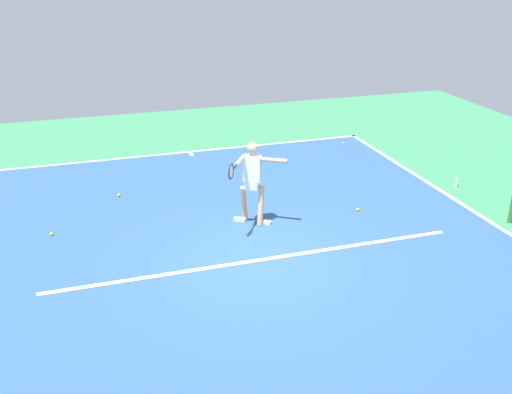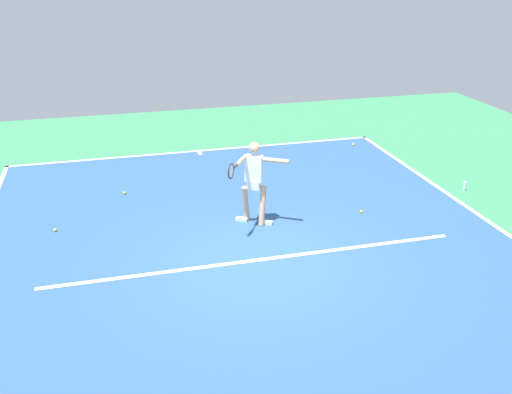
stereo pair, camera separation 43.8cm
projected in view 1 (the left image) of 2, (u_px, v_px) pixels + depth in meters
name	position (u px, v px, depth m)	size (l,w,h in m)	color
ground_plane	(260.00, 261.00, 10.20)	(21.90, 21.90, 0.00)	#388456
court_surface	(260.00, 261.00, 10.20)	(10.03, 12.82, 0.00)	#2D5484
court_line_baseline_near	(190.00, 152.00, 15.79)	(10.03, 0.10, 0.01)	white
court_line_sideline_left	(495.00, 225.00, 11.56)	(0.10, 12.82, 0.01)	white
court_line_service	(260.00, 260.00, 10.23)	(7.52, 0.10, 0.01)	white
court_line_centre_mark	(191.00, 154.00, 15.61)	(0.10, 0.30, 0.01)	white
tennis_player	(252.00, 178.00, 11.24)	(1.30, 1.04, 1.71)	tan
tennis_ball_far_corner	(51.00, 234.00, 11.11)	(0.07, 0.07, 0.07)	yellow
tennis_ball_by_sideline	(343.00, 143.00, 16.39)	(0.07, 0.07, 0.07)	#C6E53D
tennis_ball_near_player	(358.00, 210.00, 12.16)	(0.07, 0.07, 0.07)	yellow
tennis_ball_by_baseline	(119.00, 195.00, 12.88)	(0.07, 0.07, 0.07)	#CCE033
water_bottle	(457.00, 183.00, 13.37)	(0.07, 0.07, 0.22)	white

